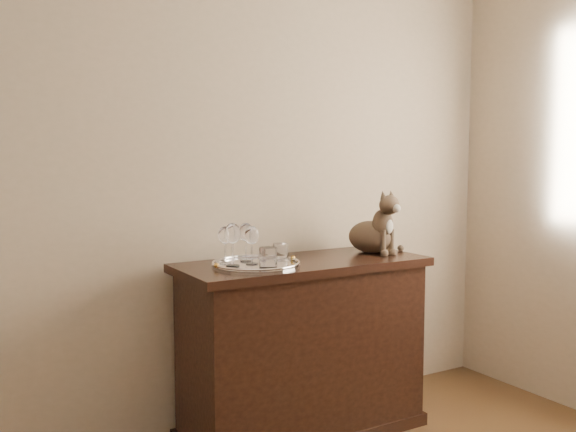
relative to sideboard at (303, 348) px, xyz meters
name	(u,v)px	position (x,y,z in m)	size (l,w,h in m)	color
wall_back	(157,155)	(-0.60, 0.31, 0.93)	(4.00, 0.10, 2.70)	tan
sideboard	(303,348)	(0.00, 0.00, 0.00)	(1.20, 0.50, 0.85)	black
tray	(256,265)	(-0.26, -0.01, 0.43)	(0.40, 0.40, 0.01)	silver
wine_glass_a	(225,245)	(-0.37, 0.07, 0.52)	(0.06, 0.06, 0.17)	white
wine_glass_b	(246,242)	(-0.27, 0.07, 0.52)	(0.07, 0.07, 0.18)	silver
wine_glass_c	(233,245)	(-0.37, -0.01, 0.53)	(0.07, 0.07, 0.19)	silver
wine_glass_d	(252,245)	(-0.28, -0.01, 0.52)	(0.07, 0.07, 0.17)	white
tumbler_b	(268,258)	(-0.26, -0.12, 0.48)	(0.08, 0.08, 0.09)	white
tumbler_c	(281,252)	(-0.12, 0.01, 0.47)	(0.07, 0.07, 0.08)	silver
cat	(371,221)	(0.44, 0.04, 0.59)	(0.32, 0.30, 0.32)	brown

